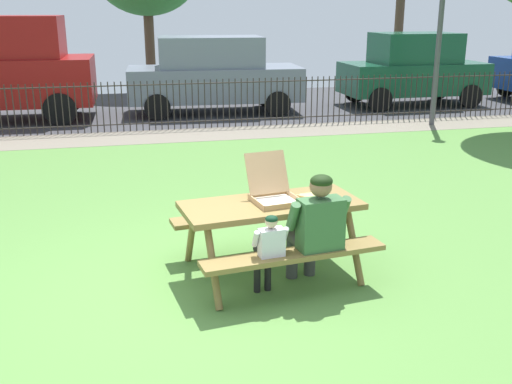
% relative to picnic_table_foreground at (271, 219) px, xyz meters
% --- Properties ---
extents(ground, '(28.00, 12.18, 0.02)m').
position_rel_picnic_table_foreground_xyz_m(ground, '(-0.90, 1.79, -0.61)').
color(ground, '#588A3F').
extents(cobblestone_walkway, '(28.00, 1.40, 0.01)m').
position_rel_picnic_table_foreground_xyz_m(cobblestone_walkway, '(-0.90, 7.17, -0.60)').
color(cobblestone_walkway, gray).
extents(street_asphalt, '(28.00, 6.27, 0.01)m').
position_rel_picnic_table_foreground_xyz_m(street_asphalt, '(-0.90, 11.01, -0.60)').
color(street_asphalt, '#38383D').
extents(picnic_table_foreground, '(1.97, 1.70, 0.79)m').
position_rel_picnic_table_foreground_xyz_m(picnic_table_foreground, '(0.00, 0.00, 0.00)').
color(picnic_table_foreground, olive).
rests_on(picnic_table_foreground, ground).
extents(pizza_box_open, '(0.52, 0.60, 0.46)m').
position_rel_picnic_table_foreground_xyz_m(pizza_box_open, '(0.03, 0.07, 0.28)').
color(pizza_box_open, tan).
rests_on(pizza_box_open, picnic_table_foreground).
extents(pizza_slice_on_table, '(0.25, 0.24, 0.02)m').
position_rel_picnic_table_foreground_xyz_m(pizza_slice_on_table, '(0.41, 0.14, 0.18)').
color(pizza_slice_on_table, '#F6CF72').
rests_on(pizza_slice_on_table, picnic_table_foreground).
extents(adult_at_table, '(0.63, 0.62, 1.19)m').
position_rel_picnic_table_foreground_xyz_m(adult_at_table, '(0.32, -0.46, 0.06)').
color(adult_at_table, '#3C3C3C').
rests_on(adult_at_table, ground).
extents(child_at_table, '(0.35, 0.35, 0.86)m').
position_rel_picnic_table_foreground_xyz_m(child_at_table, '(-0.16, -0.55, -0.08)').
color(child_at_table, black).
rests_on(child_at_table, ground).
extents(iron_fence_streetside, '(23.33, 0.03, 1.11)m').
position_rel_picnic_table_foreground_xyz_m(iron_fence_streetside, '(-0.90, 7.87, -0.03)').
color(iron_fence_streetside, '#2D2823').
rests_on(iron_fence_streetside, ground).
extents(lamp_post_walkway, '(0.28, 0.28, 4.63)m').
position_rel_picnic_table_foreground_xyz_m(lamp_post_walkway, '(5.70, 7.11, 2.19)').
color(lamp_post_walkway, '#4C4C51').
rests_on(lamp_post_walkway, ground).
extents(parked_car_right, '(4.50, 2.12, 1.94)m').
position_rel_picnic_table_foreground_xyz_m(parked_car_right, '(0.96, 9.91, 0.41)').
color(parked_car_right, slate).
rests_on(parked_car_right, ground).
extents(parked_car_far_right, '(3.91, 1.85, 1.98)m').
position_rel_picnic_table_foreground_xyz_m(parked_car_far_right, '(6.57, 9.91, 0.41)').
color(parked_car_far_right, '#164F34').
rests_on(parked_car_far_right, ground).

